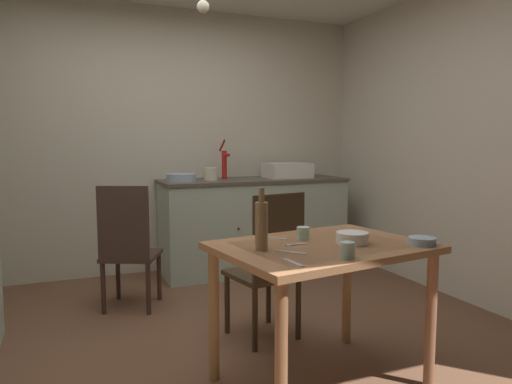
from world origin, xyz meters
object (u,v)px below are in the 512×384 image
chair_by_counter (128,247)px  glass_bottle (262,224)px  sink_basin (287,170)px  serving_bowl_wide (422,241)px  dining_table (322,264)px  hand_pump (224,162)px  chair_far_side (269,265)px  teacup_cream (303,233)px  mixing_bowl_counter (181,178)px

chair_by_counter → glass_bottle: (0.45, -1.52, 0.39)m
sink_basin → serving_bowl_wide: bearing=-99.7°
glass_bottle → dining_table: bearing=1.0°
hand_pump → dining_table: size_ratio=0.33×
chair_far_side → serving_bowl_wide: (0.50, -0.82, 0.28)m
sink_basin → teacup_cream: (-0.93, -2.10, -0.21)m
dining_table → mixing_bowl_counter: bearing=95.9°
sink_basin → dining_table: bearing=-111.7°
hand_pump → chair_far_side: bearing=-98.9°
chair_far_side → glass_bottle: size_ratio=3.15×
dining_table → glass_bottle: bearing=-179.0°
mixing_bowl_counter → glass_bottle: 2.20m
sink_basin → dining_table: (-0.89, -2.24, -0.35)m
mixing_bowl_counter → teacup_cream: bearing=-84.8°
dining_table → teacup_cream: size_ratio=16.55×
sink_basin → chair_far_side: size_ratio=0.45×
hand_pump → chair_by_counter: 1.41m
hand_pump → teacup_cream: bearing=-97.1°
mixing_bowl_counter → chair_far_side: 1.66m
hand_pump → serving_bowl_wide: 2.53m
serving_bowl_wide → sink_basin: bearing=80.3°
chair_far_side → glass_bottle: bearing=-116.9°
teacup_cream → mixing_bowl_counter: bearing=95.2°
serving_bowl_wide → teacup_cream: bearing=145.5°
hand_pump → serving_bowl_wide: hand_pump is taller
sink_basin → chair_far_side: sink_basin is taller
chair_far_side → serving_bowl_wide: bearing=-58.6°
dining_table → sink_basin: bearing=68.3°
chair_far_side → chair_by_counter: chair_far_side is taller
mixing_bowl_counter → teacup_cream: size_ratio=3.90×
teacup_cream → hand_pump: bearing=82.9°
sink_basin → glass_bottle: 2.56m
serving_bowl_wide → teacup_cream: (-0.51, 0.35, 0.02)m
hand_pump → chair_by_counter: hand_pump is taller
mixing_bowl_counter → dining_table: bearing=-84.1°
teacup_cream → dining_table: bearing=-73.9°
serving_bowl_wide → hand_pump: bearing=95.5°
dining_table → chair_by_counter: chair_by_counter is taller
hand_pump → dining_table: hand_pump is taller
hand_pump → chair_far_side: size_ratio=0.40×
sink_basin → glass_bottle: (-1.23, -2.24, -0.11)m
hand_pump → glass_bottle: 2.37m
hand_pump → dining_table: bearing=-95.7°
sink_basin → mixing_bowl_counter: bearing=-177.4°
teacup_cream → glass_bottle: size_ratio=0.23×
sink_basin → teacup_cream: bearing=-113.8°
chair_far_side → teacup_cream: 0.56m
sink_basin → chair_by_counter: bearing=-156.9°
dining_table → glass_bottle: glass_bottle is taller
mixing_bowl_counter → dining_table: (0.22, -2.19, -0.30)m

